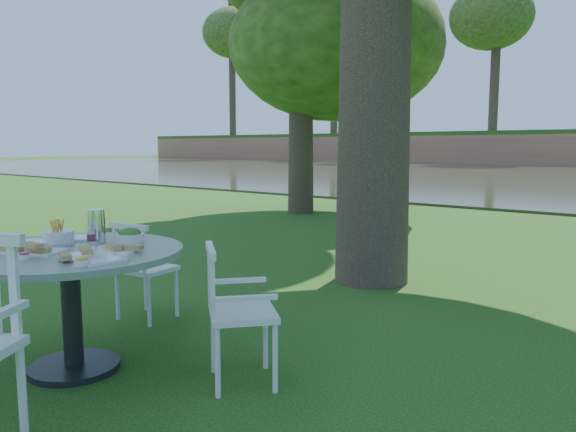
% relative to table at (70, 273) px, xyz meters
% --- Properties ---
extents(ground, '(140.00, 140.00, 0.00)m').
position_rel_table_xyz_m(ground, '(0.35, 1.50, -0.63)').
color(ground, '#143E0C').
rests_on(ground, ground).
extents(table, '(1.39, 1.39, 0.78)m').
position_rel_table_xyz_m(table, '(0.00, 0.00, 0.00)').
color(table, black).
rests_on(table, ground).
extents(chair_ne, '(0.57, 0.57, 0.83)m').
position_rel_table_xyz_m(chair_ne, '(0.90, 0.49, -0.14)').
color(chair_ne, white).
rests_on(chair_ne, ground).
extents(chair_nw, '(0.46, 0.44, 0.80)m').
position_rel_table_xyz_m(chair_nw, '(-0.53, 0.88, -0.16)').
color(chair_nw, white).
rests_on(chair_nw, ground).
extents(tableware, '(1.13, 0.86, 0.22)m').
position_rel_table_xyz_m(tableware, '(-0.06, 0.11, 0.19)').
color(tableware, white).
rests_on(tableware, table).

